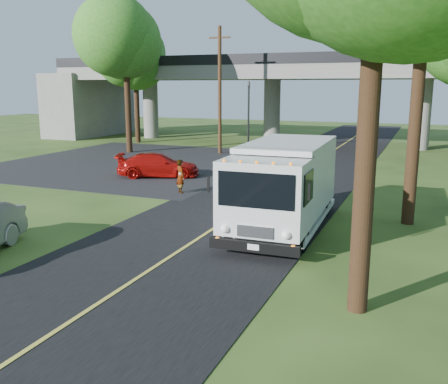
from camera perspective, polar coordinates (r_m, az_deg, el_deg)
The scene contains 12 objects.
ground at distance 12.73m, azimuth -11.53°, elevation -10.79°, with size 120.00×120.00×0.00m, color #2B4117.
road at distance 21.34m, azimuth 3.50°, elevation -1.18°, with size 7.00×90.00×0.02m, color black.
parking_lot at distance 33.20m, azimuth -10.12°, elevation 3.41°, with size 16.00×18.00×0.01m, color black.
lane_line at distance 21.34m, azimuth 3.50°, elevation -1.13°, with size 0.12×90.00×0.01m, color gold.
overpass at distance 42.21m, azimuth 13.52°, elevation 11.28°, with size 54.00×10.00×7.30m.
traffic_signal at distance 37.90m, azimuth 2.83°, elevation 9.49°, with size 0.18×0.22×5.20m.
utility_pole at distance 36.54m, azimuth -0.49°, elevation 11.60°, with size 1.60×0.26×9.00m.
tree_left_lot at distance 37.70m, azimuth -11.08°, elevation 16.43°, with size 5.60×5.50×10.50m.
tree_left_far at distance 44.33m, azimuth -10.02°, elevation 15.19°, with size 5.26×5.16×9.89m.
step_van at distance 17.22m, azimuth 6.84°, elevation 1.03°, with size 2.88×7.21×2.99m.
red_sedan at distance 27.47m, azimuth -7.53°, elevation 3.06°, with size 1.80×4.43×1.28m, color #A60D0A.
pedestrian at distance 23.13m, azimuth -4.99°, elevation 1.79°, with size 0.57×0.38×1.57m, color gray.
Camera 1 is at (6.68, -9.67, 4.89)m, focal length 40.00 mm.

